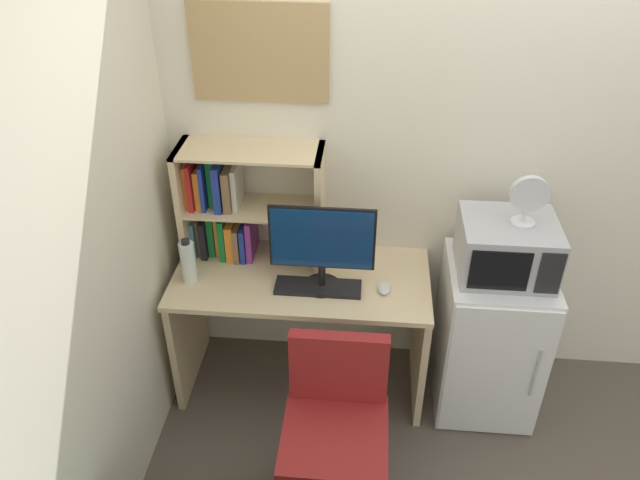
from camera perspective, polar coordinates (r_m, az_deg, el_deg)
name	(u,v)px	position (r m, az deg, el deg)	size (l,w,h in m)	color
wall_back	(570,160)	(3.28, 22.09, 6.87)	(6.40, 0.04, 2.60)	silver
wall_left	(4,376)	(2.09, -27.13, -11.12)	(0.04, 4.40, 2.60)	silver
desk	(302,310)	(3.29, -1.70, -6.47)	(1.31, 0.62, 0.75)	beige
hutch_bookshelf	(233,205)	(3.19, -8.03, 3.25)	(0.72, 0.28, 0.62)	beige
monitor	(322,243)	(2.93, 0.18, -0.30)	(0.51, 0.19, 0.46)	black
keyboard	(318,287)	(3.06, -0.18, -4.38)	(0.43, 0.14, 0.02)	black
computer_mouse	(384,288)	(3.07, 5.93, -4.44)	(0.06, 0.10, 0.03)	silver
water_bottle	(188,262)	(3.13, -12.07, -1.97)	(0.07, 0.07, 0.24)	silver
mini_fridge	(489,337)	(3.39, 15.30, -8.63)	(0.51, 0.57, 0.86)	white
microwave	(507,247)	(3.05, 16.85, -0.66)	(0.44, 0.39, 0.27)	#ADADB2
desk_fan	(528,198)	(2.92, 18.68, 3.66)	(0.17, 0.11, 0.25)	silver
desk_chair	(335,439)	(2.91, 1.42, -17.92)	(0.53, 0.53, 0.85)	black
wall_corkboard	(259,53)	(2.97, -5.62, 16.80)	(0.64, 0.02, 0.46)	tan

